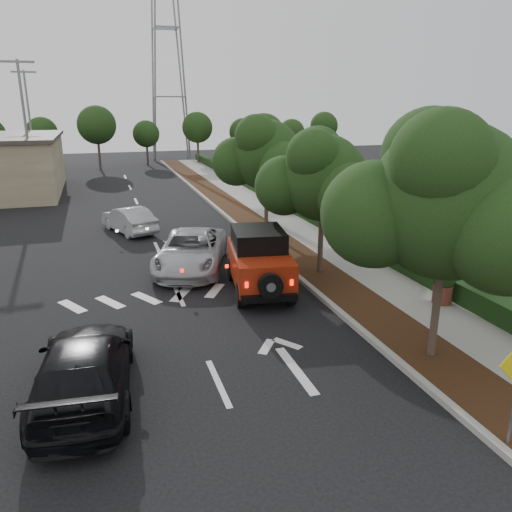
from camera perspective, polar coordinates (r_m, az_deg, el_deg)
name	(u,v)px	position (r m, az deg, el deg)	size (l,w,h in m)	color
ground	(218,383)	(12.36, -4.33, -14.27)	(120.00, 120.00, 0.00)	black
curb	(253,239)	(24.19, -0.32, 1.94)	(0.20, 70.00, 0.15)	#9E9B93
planting_strip	(273,238)	(24.50, 1.91, 2.09)	(1.80, 70.00, 0.12)	black
sidewalk	(308,235)	(25.18, 6.00, 2.42)	(2.00, 70.00, 0.12)	gray
hedge	(334,226)	(25.67, 8.90, 3.38)	(0.80, 70.00, 0.80)	black
transmission_tower	(172,160)	(59.23, -9.55, 10.72)	(7.00, 4.00, 28.00)	slate
street_tree_near	(430,358)	(14.14, 19.29, -10.96)	(3.80, 3.80, 5.92)	#183210
street_tree_mid	(319,274)	(19.65, 7.25, -2.08)	(3.20, 3.20, 5.32)	#183210
street_tree_far	(266,234)	(25.43, 1.17, 2.52)	(3.40, 3.40, 5.62)	#183210
light_pole_a	(36,201)	(37.10, -23.87, 5.73)	(2.00, 0.22, 9.00)	slate
light_pole_b	(37,178)	(49.00, -23.72, 8.21)	(2.00, 0.22, 9.00)	slate
red_jeep	(259,260)	(17.62, 0.31, -0.41)	(2.47, 4.44, 2.19)	black
silver_suv_ahead	(191,251)	(20.06, -7.40, 0.59)	(2.51, 5.44, 1.51)	#A8AAB0
black_suv_oncoming	(85,368)	(12.09, -19.00, -11.99)	(2.06, 5.06, 1.47)	black
silver_sedan_oncoming	(129,220)	(26.48, -14.32, 4.05)	(1.40, 4.01, 1.32)	#A5A9AC
parked_suv	(7,193)	(37.46, -26.56, 6.51)	(1.54, 3.83, 1.31)	#ACAFB3
terracotta_planter	(444,280)	(17.29, 20.68, -2.61)	(0.77, 0.77, 1.35)	brown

